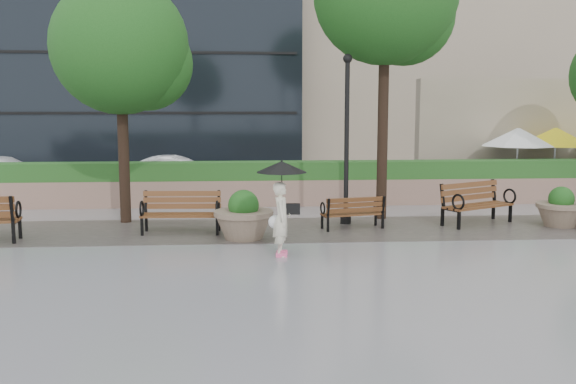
{
  "coord_description": "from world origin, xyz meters",
  "views": [
    {
      "loc": [
        -1.74,
        -12.69,
        3.13
      ],
      "look_at": [
        -0.71,
        1.93,
        1.1
      ],
      "focal_mm": 40.0,
      "sensor_mm": 36.0,
      "label": 1
    }
  ],
  "objects": [
    {
      "name": "bench_1",
      "position": [
        -3.25,
        2.7,
        0.3
      ],
      "size": [
        1.92,
        0.84,
        1.01
      ],
      "rotation": [
        0.0,
        0.0,
        -0.05
      ],
      "color": "brown",
      "rests_on": "ground"
    },
    {
      "name": "planter_left",
      "position": [
        -1.74,
        1.95,
        0.45
      ],
      "size": [
        1.38,
        1.38,
        1.16
      ],
      "color": "#7F6B56",
      "rests_on": "ground"
    },
    {
      "name": "ground",
      "position": [
        0.0,
        0.0,
        0.0
      ],
      "size": [
        100.0,
        100.0,
        0.0
      ],
      "primitive_type": "plane",
      "color": "gray",
      "rests_on": "ground"
    },
    {
      "name": "car_right",
      "position": [
        -4.14,
        10.37,
        0.63
      ],
      "size": [
        3.86,
        1.42,
        1.26
      ],
      "primitive_type": "imported",
      "rotation": [
        0.0,
        0.0,
        1.55
      ],
      "color": "white",
      "rests_on": "ground"
    },
    {
      "name": "cafe_hedge",
      "position": [
        9.0,
        7.8,
        0.45
      ],
      "size": [
        8.0,
        0.5,
        0.9
      ],
      "primitive_type": "cube",
      "color": "#1C551F",
      "rests_on": "ground"
    },
    {
      "name": "cafe_wall",
      "position": [
        9.5,
        10.0,
        2.0
      ],
      "size": [
        10.0,
        0.6,
        4.0
      ],
      "primitive_type": "cube",
      "color": "tan",
      "rests_on": "ground"
    },
    {
      "name": "tree_0",
      "position": [
        -4.71,
        4.38,
        4.46
      ],
      "size": [
        3.57,
        3.5,
        6.34
      ],
      "color": "black",
      "rests_on": "ground"
    },
    {
      "name": "patio_umb_white",
      "position": [
        7.57,
        8.47,
        1.99
      ],
      "size": [
        2.5,
        2.5,
        2.3
      ],
      "color": "black",
      "rests_on": "ground"
    },
    {
      "name": "bench_2",
      "position": [
        0.98,
        2.98,
        0.25
      ],
      "size": [
        1.63,
        0.93,
        0.83
      ],
      "rotation": [
        0.0,
        0.0,
        3.36
      ],
      "color": "brown",
      "rests_on": "ground"
    },
    {
      "name": "asphalt_street",
      "position": [
        0.0,
        11.0,
        0.0
      ],
      "size": [
        40.0,
        7.0,
        0.0
      ],
      "primitive_type": "cube",
      "color": "black",
      "rests_on": "ground"
    },
    {
      "name": "pedestrian",
      "position": [
        -0.96,
        0.31,
        1.19
      ],
      "size": [
        1.06,
        1.06,
        1.95
      ],
      "rotation": [
        0.0,
        0.0,
        1.46
      ],
      "color": "#F1EACB",
      "rests_on": "ground"
    },
    {
      "name": "planter_right",
      "position": [
        6.35,
        2.94,
        0.4
      ],
      "size": [
        1.23,
        1.23,
        1.03
      ],
      "color": "#7F6B56",
      "rests_on": "ground"
    },
    {
      "name": "lamppost",
      "position": [
        0.92,
        3.68,
        1.94
      ],
      "size": [
        0.28,
        0.28,
        4.37
      ],
      "color": "black",
      "rests_on": "ground"
    },
    {
      "name": "car_left",
      "position": [
        -10.13,
        10.19,
        0.65
      ],
      "size": [
        4.57,
        2.05,
        1.3
      ],
      "primitive_type": "imported",
      "rotation": [
        0.0,
        0.0,
        1.62
      ],
      "color": "white",
      "rests_on": "ground"
    },
    {
      "name": "bench_3",
      "position": [
        4.32,
        3.38,
        0.32
      ],
      "size": [
        2.14,
        1.64,
        1.08
      ],
      "rotation": [
        0.0,
        0.0,
        0.48
      ],
      "color": "brown",
      "rests_on": "ground"
    },
    {
      "name": "cobble_strip",
      "position": [
        0.0,
        3.0,
        0.01
      ],
      "size": [
        28.0,
        3.2,
        0.01
      ],
      "primitive_type": "cube",
      "color": "#383330",
      "rests_on": "ground"
    },
    {
      "name": "patio_umb_yellow_a",
      "position": [
        8.95,
        8.59,
        1.99
      ],
      "size": [
        2.5,
        2.5,
        2.3
      ],
      "color": "black",
      "rests_on": "ground"
    },
    {
      "name": "hedge_wall",
      "position": [
        0.0,
        7.0,
        0.66
      ],
      "size": [
        24.0,
        0.8,
        1.35
      ],
      "color": "#926E5E",
      "rests_on": "ground"
    }
  ]
}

